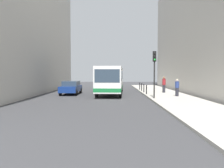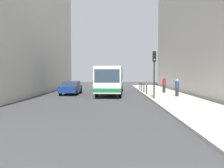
{
  "view_description": "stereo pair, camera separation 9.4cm",
  "coord_description": "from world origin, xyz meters",
  "px_view_note": "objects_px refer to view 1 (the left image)",
  "views": [
    {
      "loc": [
        0.06,
        -23.1,
        2.35
      ],
      "look_at": [
        -0.19,
        1.1,
        1.22
      ],
      "focal_mm": 37.38,
      "sensor_mm": 36.0,
      "label": 1
    },
    {
      "loc": [
        0.15,
        -23.1,
        2.35
      ],
      "look_at": [
        -0.19,
        1.1,
        1.22
      ],
      "focal_mm": 37.38,
      "sensor_mm": 36.0,
      "label": 2
    }
  ],
  "objects_px": {
    "bollard_farthest": "(140,86)",
    "traffic_light": "(154,66)",
    "bus": "(111,79)",
    "car_beside_bus": "(71,87)",
    "bollard_far": "(142,87)",
    "pedestrian_near_signal": "(177,88)",
    "bollard_mid": "(144,88)",
    "bollard_near": "(147,89)",
    "pedestrian_mid_sidewalk": "(164,85)"
  },
  "relations": [
    {
      "from": "bollard_farthest",
      "to": "traffic_light",
      "type": "bearing_deg",
      "value": -89.47
    },
    {
      "from": "bus",
      "to": "car_beside_bus",
      "type": "bearing_deg",
      "value": 11.1
    },
    {
      "from": "bus",
      "to": "car_beside_bus",
      "type": "height_order",
      "value": "bus"
    },
    {
      "from": "bollard_far",
      "to": "bollard_farthest",
      "type": "xyz_separation_m",
      "value": [
        0.0,
        2.2,
        0.0
      ]
    },
    {
      "from": "bus",
      "to": "traffic_light",
      "type": "height_order",
      "value": "traffic_light"
    },
    {
      "from": "bus",
      "to": "pedestrian_near_signal",
      "type": "distance_m",
      "value": 7.6
    },
    {
      "from": "bus",
      "to": "bollard_mid",
      "type": "distance_m",
      "value": 3.96
    },
    {
      "from": "car_beside_bus",
      "to": "bollard_farthest",
      "type": "height_order",
      "value": "car_beside_bus"
    },
    {
      "from": "bollard_near",
      "to": "pedestrian_mid_sidewalk",
      "type": "relative_size",
      "value": 0.53
    },
    {
      "from": "traffic_light",
      "to": "pedestrian_mid_sidewalk",
      "type": "distance_m",
      "value": 6.7
    },
    {
      "from": "pedestrian_near_signal",
      "to": "bollard_near",
      "type": "bearing_deg",
      "value": -87.53
    },
    {
      "from": "bollard_farthest",
      "to": "pedestrian_mid_sidewalk",
      "type": "distance_m",
      "value": 5.23
    },
    {
      "from": "pedestrian_near_signal",
      "to": "pedestrian_mid_sidewalk",
      "type": "height_order",
      "value": "pedestrian_mid_sidewalk"
    },
    {
      "from": "traffic_light",
      "to": "bollard_near",
      "type": "bearing_deg",
      "value": 91.38
    },
    {
      "from": "bollard_mid",
      "to": "bollard_farthest",
      "type": "relative_size",
      "value": 1.0
    },
    {
      "from": "bollard_near",
      "to": "bollard_farthest",
      "type": "xyz_separation_m",
      "value": [
        0.0,
        6.6,
        0.0
      ]
    },
    {
      "from": "bus",
      "to": "bollard_far",
      "type": "bearing_deg",
      "value": -142.48
    },
    {
      "from": "bollard_farthest",
      "to": "bollard_mid",
      "type": "bearing_deg",
      "value": -90.0
    },
    {
      "from": "car_beside_bus",
      "to": "traffic_light",
      "type": "distance_m",
      "value": 10.07
    },
    {
      "from": "bus",
      "to": "bollard_near",
      "type": "distance_m",
      "value": 4.32
    },
    {
      "from": "bus",
      "to": "bollard_farthest",
      "type": "xyz_separation_m",
      "value": [
        3.78,
        4.83,
        -1.1
      ]
    },
    {
      "from": "car_beside_bus",
      "to": "bollard_mid",
      "type": "bearing_deg",
      "value": -171.7
    },
    {
      "from": "bollard_far",
      "to": "bollard_farthest",
      "type": "distance_m",
      "value": 2.2
    },
    {
      "from": "car_beside_bus",
      "to": "traffic_light",
      "type": "xyz_separation_m",
      "value": [
        8.29,
        -5.28,
        2.22
      ]
    },
    {
      "from": "bollard_mid",
      "to": "pedestrian_mid_sidewalk",
      "type": "relative_size",
      "value": 0.53
    },
    {
      "from": "bollard_mid",
      "to": "car_beside_bus",
      "type": "bearing_deg",
      "value": -172.48
    },
    {
      "from": "bus",
      "to": "car_beside_bus",
      "type": "relative_size",
      "value": 2.51
    },
    {
      "from": "bus",
      "to": "bollard_farthest",
      "type": "bearing_deg",
      "value": -125.34
    },
    {
      "from": "bollard_farthest",
      "to": "pedestrian_mid_sidewalk",
      "type": "xyz_separation_m",
      "value": [
        2.23,
        -4.71,
        0.43
      ]
    },
    {
      "from": "bus",
      "to": "bollard_mid",
      "type": "xyz_separation_m",
      "value": [
        3.78,
        0.43,
        -1.1
      ]
    },
    {
      "from": "pedestrian_near_signal",
      "to": "bus",
      "type": "bearing_deg",
      "value": -78.72
    },
    {
      "from": "bus",
      "to": "pedestrian_mid_sidewalk",
      "type": "xyz_separation_m",
      "value": [
        6.01,
        0.12,
        -0.67
      ]
    },
    {
      "from": "bollard_near",
      "to": "pedestrian_near_signal",
      "type": "relative_size",
      "value": 0.58
    },
    {
      "from": "traffic_light",
      "to": "bollard_far",
      "type": "relative_size",
      "value": 4.32
    },
    {
      "from": "bollard_near",
      "to": "bollard_far",
      "type": "relative_size",
      "value": 1.0
    },
    {
      "from": "pedestrian_near_signal",
      "to": "bollard_far",
      "type": "bearing_deg",
      "value": -115.02
    },
    {
      "from": "traffic_light",
      "to": "bollard_farthest",
      "type": "relative_size",
      "value": 4.32
    },
    {
      "from": "bollard_far",
      "to": "pedestrian_mid_sidewalk",
      "type": "distance_m",
      "value": 3.39
    },
    {
      "from": "car_beside_bus",
      "to": "bollard_mid",
      "type": "distance_m",
      "value": 8.26
    },
    {
      "from": "bus",
      "to": "car_beside_bus",
      "type": "xyz_separation_m",
      "value": [
        -4.41,
        -0.65,
        -0.94
      ]
    },
    {
      "from": "bollard_far",
      "to": "pedestrian_near_signal",
      "type": "xyz_separation_m",
      "value": [
        2.6,
        -6.68,
        0.33
      ]
    },
    {
      "from": "bus",
      "to": "bollard_far",
      "type": "height_order",
      "value": "bus"
    },
    {
      "from": "bollard_farthest",
      "to": "car_beside_bus",
      "type": "bearing_deg",
      "value": -146.2
    },
    {
      "from": "pedestrian_mid_sidewalk",
      "to": "pedestrian_near_signal",
      "type": "bearing_deg",
      "value": -32.09
    },
    {
      "from": "traffic_light",
      "to": "pedestrian_mid_sidewalk",
      "type": "height_order",
      "value": "traffic_light"
    },
    {
      "from": "bollard_far",
      "to": "pedestrian_mid_sidewalk",
      "type": "relative_size",
      "value": 0.53
    },
    {
      "from": "bollard_mid",
      "to": "bollard_far",
      "type": "bearing_deg",
      "value": 90.0
    },
    {
      "from": "traffic_light",
      "to": "bollard_far",
      "type": "height_order",
      "value": "traffic_light"
    },
    {
      "from": "bus",
      "to": "bollard_far",
      "type": "distance_m",
      "value": 4.73
    },
    {
      "from": "bollard_farthest",
      "to": "pedestrian_mid_sidewalk",
      "type": "relative_size",
      "value": 0.53
    }
  ]
}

